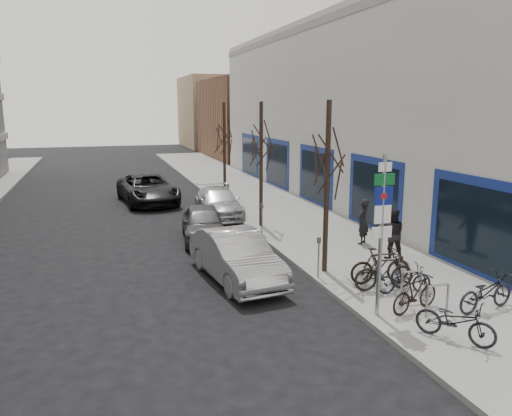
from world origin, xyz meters
TOP-DOWN VIEW (x-y plane):
  - ground at (0.00, 0.00)m, footprint 120.00×120.00m
  - sidewalk_east at (4.50, 10.00)m, footprint 5.00×70.00m
  - commercial_building at (17.00, 16.00)m, footprint 20.00×32.00m
  - brick_building_far at (13.00, 40.00)m, footprint 12.00×14.00m
  - tan_building_far at (13.50, 55.00)m, footprint 13.00×12.00m
  - highway_sign_pole at (2.40, -0.01)m, footprint 0.55×0.10m
  - bike_rack at (3.80, 0.60)m, footprint 0.66×2.26m
  - tree_near at (2.60, 3.50)m, footprint 1.80×1.80m
  - tree_mid at (2.60, 10.00)m, footprint 1.80×1.80m
  - tree_far at (2.60, 16.50)m, footprint 1.80×1.80m
  - meter_front at (2.15, 3.00)m, footprint 0.10×0.08m
  - meter_mid at (2.15, 8.50)m, footprint 0.10×0.08m
  - meter_back at (2.15, 14.00)m, footprint 0.10×0.08m
  - bike_near_left at (3.30, -1.78)m, footprint 1.46×1.77m
  - bike_near_right at (3.41, -0.13)m, footprint 1.73×0.93m
  - bike_mid_curb at (3.90, 1.09)m, footprint 1.64×0.74m
  - bike_mid_inner at (3.48, 1.45)m, footprint 1.87×0.71m
  - bike_far_curb at (5.19, -0.60)m, footprint 1.94×0.87m
  - bike_far_inner at (3.66, 1.95)m, footprint 1.93×0.79m
  - parked_car_front at (-0.20, 3.93)m, footprint 2.15×4.78m
  - parked_car_mid at (-0.20, 8.91)m, footprint 2.17×4.29m
  - parked_car_back at (1.40, 13.02)m, footprint 2.21×4.84m
  - lane_car at (-1.54, 17.54)m, footprint 3.31×6.06m
  - pedestrian_near at (5.35, 5.99)m, footprint 0.74×0.74m
  - pedestrian_far at (5.36, 4.01)m, footprint 0.78×0.67m

SIDE VIEW (x-z plane):
  - ground at x=0.00m, z-range 0.00..0.00m
  - sidewalk_east at x=4.50m, z-range 0.00..0.15m
  - bike_mid_curb at x=3.90m, z-range 0.15..1.11m
  - bike_near_right at x=3.41m, z-range 0.15..1.16m
  - bike_rack at x=3.80m, z-range 0.24..1.07m
  - parked_car_back at x=1.40m, z-range 0.00..1.37m
  - bike_near_left at x=3.30m, z-range 0.15..1.24m
  - parked_car_mid at x=-0.20m, z-range 0.00..1.40m
  - bike_mid_inner at x=3.48m, z-range 0.15..1.26m
  - bike_far_inner at x=3.66m, z-range 0.15..1.29m
  - bike_far_curb at x=5.19m, z-range 0.15..1.29m
  - parked_car_front at x=-0.20m, z-range 0.00..1.52m
  - lane_car at x=-1.54m, z-range 0.00..1.61m
  - meter_front at x=2.15m, z-range 0.28..1.55m
  - meter_mid at x=2.15m, z-range 0.28..1.55m
  - meter_back at x=2.15m, z-range 0.28..1.55m
  - pedestrian_near at x=5.35m, z-range 0.15..1.88m
  - pedestrian_far at x=5.36m, z-range 0.15..1.93m
  - highway_sign_pole at x=2.40m, z-range 0.36..4.56m
  - brick_building_far at x=13.00m, z-range 0.00..8.00m
  - tree_near at x=2.60m, z-range 1.35..6.85m
  - tree_mid at x=2.60m, z-range 1.35..6.85m
  - tree_far at x=2.60m, z-range 1.35..6.85m
  - tan_building_far at x=13.50m, z-range 0.00..9.00m
  - commercial_building at x=17.00m, z-range 0.00..10.00m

